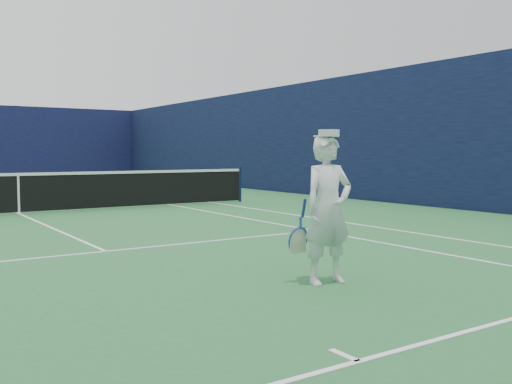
% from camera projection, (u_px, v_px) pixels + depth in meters
% --- Properties ---
extents(ground, '(80.00, 80.00, 0.00)m').
position_uv_depth(ground, '(19.00, 214.00, 13.99)').
color(ground, '#276633').
rests_on(ground, ground).
extents(court_markings, '(11.03, 23.83, 0.01)m').
position_uv_depth(court_markings, '(19.00, 214.00, 13.99)').
color(court_markings, white).
rests_on(court_markings, ground).
extents(windscreen_fence, '(20.12, 36.12, 4.00)m').
position_uv_depth(windscreen_fence, '(17.00, 132.00, 13.85)').
color(windscreen_fence, '#0E1135').
rests_on(windscreen_fence, ground).
extents(tennis_net, '(12.88, 0.09, 1.07)m').
position_uv_depth(tennis_net, '(18.00, 191.00, 13.95)').
color(tennis_net, '#141E4C').
rests_on(tennis_net, ground).
extents(tennis_player, '(0.76, 0.52, 1.77)m').
position_uv_depth(tennis_player, '(328.00, 209.00, 6.53)').
color(tennis_player, white).
rests_on(tennis_player, ground).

